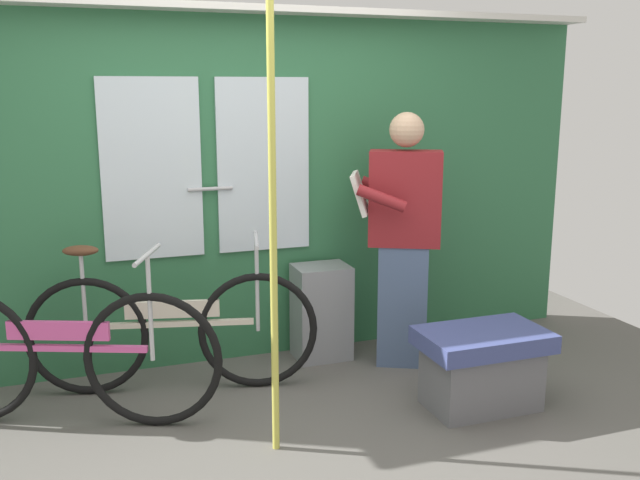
{
  "coord_description": "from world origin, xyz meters",
  "views": [
    {
      "loc": [
        -1.0,
        -3.18,
        1.76
      ],
      "look_at": [
        0.31,
        0.53,
        0.91
      ],
      "focal_mm": 39.47,
      "sensor_mm": 36.0,
      "label": 1
    }
  ],
  "objects_px": {
    "bicycle_leaning_behind": "(59,355)",
    "passenger_reading_newspaper": "(402,235)",
    "bicycle_near_door": "(172,330)",
    "trash_bin_by_wall": "(321,312)",
    "handrail_pole": "(273,232)",
    "bench_seat_corner": "(482,366)"
  },
  "relations": [
    {
      "from": "bicycle_near_door",
      "to": "bicycle_leaning_behind",
      "type": "height_order",
      "value": "bicycle_leaning_behind"
    },
    {
      "from": "passenger_reading_newspaper",
      "to": "bench_seat_corner",
      "type": "bearing_deg",
      "value": 127.63
    },
    {
      "from": "passenger_reading_newspaper",
      "to": "bicycle_leaning_behind",
      "type": "bearing_deg",
      "value": 30.85
    },
    {
      "from": "trash_bin_by_wall",
      "to": "handrail_pole",
      "type": "distance_m",
      "value": 1.47
    },
    {
      "from": "bicycle_leaning_behind",
      "to": "passenger_reading_newspaper",
      "type": "relative_size",
      "value": 1.0
    },
    {
      "from": "bicycle_leaning_behind",
      "to": "bench_seat_corner",
      "type": "xyz_separation_m",
      "value": [
        2.21,
        -0.56,
        -0.15
      ]
    },
    {
      "from": "trash_bin_by_wall",
      "to": "bench_seat_corner",
      "type": "bearing_deg",
      "value": -59.52
    },
    {
      "from": "bicycle_leaning_behind",
      "to": "passenger_reading_newspaper",
      "type": "bearing_deg",
      "value": 26.33
    },
    {
      "from": "bicycle_near_door",
      "to": "handrail_pole",
      "type": "bearing_deg",
      "value": -52.91
    },
    {
      "from": "bicycle_leaning_behind",
      "to": "trash_bin_by_wall",
      "type": "relative_size",
      "value": 2.57
    },
    {
      "from": "bicycle_near_door",
      "to": "bench_seat_corner",
      "type": "bearing_deg",
      "value": -13.23
    },
    {
      "from": "bicycle_near_door",
      "to": "trash_bin_by_wall",
      "type": "bearing_deg",
      "value": 25.1
    },
    {
      "from": "handrail_pole",
      "to": "bicycle_leaning_behind",
      "type": "bearing_deg",
      "value": 147.69
    },
    {
      "from": "passenger_reading_newspaper",
      "to": "handrail_pole",
      "type": "height_order",
      "value": "handrail_pole"
    },
    {
      "from": "trash_bin_by_wall",
      "to": "bench_seat_corner",
      "type": "relative_size",
      "value": 0.9
    },
    {
      "from": "bicycle_leaning_behind",
      "to": "passenger_reading_newspaper",
      "type": "height_order",
      "value": "passenger_reading_newspaper"
    },
    {
      "from": "passenger_reading_newspaper",
      "to": "trash_bin_by_wall",
      "type": "distance_m",
      "value": 0.75
    },
    {
      "from": "trash_bin_by_wall",
      "to": "handrail_pole",
      "type": "height_order",
      "value": "handrail_pole"
    },
    {
      "from": "bicycle_near_door",
      "to": "bicycle_leaning_behind",
      "type": "relative_size",
      "value": 1.03
    },
    {
      "from": "bicycle_near_door",
      "to": "passenger_reading_newspaper",
      "type": "distance_m",
      "value": 1.52
    },
    {
      "from": "bicycle_leaning_behind",
      "to": "passenger_reading_newspaper",
      "type": "distance_m",
      "value": 2.12
    },
    {
      "from": "bicycle_near_door",
      "to": "bench_seat_corner",
      "type": "relative_size",
      "value": 2.37
    }
  ]
}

